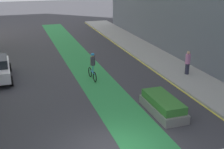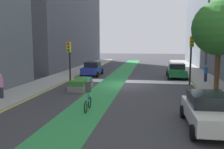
{
  "view_description": "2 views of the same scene",
  "coord_description": "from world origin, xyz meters",
  "px_view_note": "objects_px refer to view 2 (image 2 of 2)",
  "views": [
    {
      "loc": [
        -3.46,
        -10.06,
        7.13
      ],
      "look_at": [
        1.41,
        4.67,
        1.65
      ],
      "focal_mm": 49.26,
      "sensor_mm": 36.0,
      "label": 1
    },
    {
      "loc": [
        -2.17,
        21.46,
        3.85
      ],
      "look_at": [
        0.65,
        4.32,
        1.51
      ],
      "focal_mm": 38.61,
      "sensor_mm": 36.0,
      "label": 2
    }
  ],
  "objects_px": {
    "traffic_signal_near_left": "(191,51)",
    "median_planter": "(81,84)",
    "traffic_signal_near_right": "(69,54)",
    "street_tree_near": "(220,28)",
    "car_white_left_far": "(208,111)",
    "cyclist_in_lane": "(88,93)",
    "car_green_left_near": "(177,70)",
    "pedestrian_sidewalk_left_a": "(206,73)",
    "pedestrian_sidewalk_right_a": "(1,86)",
    "car_blue_right_near": "(92,69)"
  },
  "relations": [
    {
      "from": "traffic_signal_near_right",
      "to": "street_tree_near",
      "type": "xyz_separation_m",
      "value": [
        -12.54,
        2.35,
        2.15
      ]
    },
    {
      "from": "car_blue_right_near",
      "to": "traffic_signal_near_left",
      "type": "bearing_deg",
      "value": 155.44
    },
    {
      "from": "cyclist_in_lane",
      "to": "median_planter",
      "type": "height_order",
      "value": "cyclist_in_lane"
    },
    {
      "from": "traffic_signal_near_left",
      "to": "median_planter",
      "type": "height_order",
      "value": "traffic_signal_near_left"
    },
    {
      "from": "cyclist_in_lane",
      "to": "pedestrian_sidewalk_right_a",
      "type": "height_order",
      "value": "cyclist_in_lane"
    },
    {
      "from": "traffic_signal_near_left",
      "to": "median_planter",
      "type": "distance_m",
      "value": 10.16
    },
    {
      "from": "car_green_left_near",
      "to": "traffic_signal_near_right",
      "type": "bearing_deg",
      "value": 26.15
    },
    {
      "from": "car_blue_right_near",
      "to": "cyclist_in_lane",
      "type": "bearing_deg",
      "value": 102.99
    },
    {
      "from": "traffic_signal_near_left",
      "to": "car_blue_right_near",
      "type": "relative_size",
      "value": 1.03
    },
    {
      "from": "car_white_left_far",
      "to": "cyclist_in_lane",
      "type": "distance_m",
      "value": 6.39
    },
    {
      "from": "street_tree_near",
      "to": "pedestrian_sidewalk_left_a",
      "type": "bearing_deg",
      "value": -91.89
    },
    {
      "from": "traffic_signal_near_left",
      "to": "pedestrian_sidewalk_left_a",
      "type": "relative_size",
      "value": 2.78
    },
    {
      "from": "pedestrian_sidewalk_left_a",
      "to": "cyclist_in_lane",
      "type": "bearing_deg",
      "value": 51.2
    },
    {
      "from": "traffic_signal_near_left",
      "to": "car_blue_right_near",
      "type": "height_order",
      "value": "traffic_signal_near_left"
    },
    {
      "from": "car_green_left_near",
      "to": "pedestrian_sidewalk_right_a",
      "type": "xyz_separation_m",
      "value": [
        12.52,
        12.34,
        0.17
      ]
    },
    {
      "from": "traffic_signal_near_right",
      "to": "traffic_signal_near_left",
      "type": "relative_size",
      "value": 0.89
    },
    {
      "from": "traffic_signal_near_right",
      "to": "cyclist_in_lane",
      "type": "distance_m",
      "value": 9.69
    },
    {
      "from": "cyclist_in_lane",
      "to": "pedestrian_sidewalk_right_a",
      "type": "bearing_deg",
      "value": -11.84
    },
    {
      "from": "cyclist_in_lane",
      "to": "car_blue_right_near",
      "type": "bearing_deg",
      "value": -77.01
    },
    {
      "from": "traffic_signal_near_right",
      "to": "car_blue_right_near",
      "type": "distance_m",
      "value": 5.86
    },
    {
      "from": "pedestrian_sidewalk_right_a",
      "to": "street_tree_near",
      "type": "distance_m",
      "value": 16.04
    },
    {
      "from": "car_blue_right_near",
      "to": "pedestrian_sidewalk_left_a",
      "type": "xyz_separation_m",
      "value": [
        -11.85,
        3.39,
        0.14
      ]
    },
    {
      "from": "traffic_signal_near_left",
      "to": "pedestrian_sidewalk_left_a",
      "type": "xyz_separation_m",
      "value": [
        -1.61,
        -1.29,
        -2.11
      ]
    },
    {
      "from": "cyclist_in_lane",
      "to": "pedestrian_sidewalk_left_a",
      "type": "distance_m",
      "value": 13.72
    },
    {
      "from": "traffic_signal_near_left",
      "to": "pedestrian_sidewalk_right_a",
      "type": "distance_m",
      "value": 15.7
    },
    {
      "from": "median_planter",
      "to": "pedestrian_sidewalk_left_a",
      "type": "bearing_deg",
      "value": -155.73
    },
    {
      "from": "car_green_left_near",
      "to": "car_white_left_far",
      "type": "xyz_separation_m",
      "value": [
        0.13,
        15.62,
        0.0
      ]
    },
    {
      "from": "pedestrian_sidewalk_right_a",
      "to": "median_planter",
      "type": "distance_m",
      "value": 6.17
    },
    {
      "from": "pedestrian_sidewalk_left_a",
      "to": "traffic_signal_near_left",
      "type": "bearing_deg",
      "value": 38.7
    },
    {
      "from": "car_white_left_far",
      "to": "cyclist_in_lane",
      "type": "bearing_deg",
      "value": -17.82
    },
    {
      "from": "car_blue_right_near",
      "to": "cyclist_in_lane",
      "type": "distance_m",
      "value": 14.46
    },
    {
      "from": "car_blue_right_near",
      "to": "pedestrian_sidewalk_left_a",
      "type": "distance_m",
      "value": 12.33
    },
    {
      "from": "car_white_left_far",
      "to": "cyclist_in_lane",
      "type": "height_order",
      "value": "cyclist_in_lane"
    },
    {
      "from": "cyclist_in_lane",
      "to": "street_tree_near",
      "type": "relative_size",
      "value": 0.27
    },
    {
      "from": "car_white_left_far",
      "to": "pedestrian_sidewalk_right_a",
      "type": "relative_size",
      "value": 2.61
    },
    {
      "from": "car_blue_right_near",
      "to": "car_green_left_near",
      "type": "distance_m",
      "value": 9.47
    },
    {
      "from": "car_green_left_near",
      "to": "median_planter",
      "type": "bearing_deg",
      "value": 43.08
    },
    {
      "from": "traffic_signal_near_left",
      "to": "car_blue_right_near",
      "type": "xyz_separation_m",
      "value": [
        10.24,
        -4.68,
        -2.25
      ]
    },
    {
      "from": "traffic_signal_near_right",
      "to": "median_planter",
      "type": "xyz_separation_m",
      "value": [
        -1.93,
        2.77,
        -2.32
      ]
    },
    {
      "from": "traffic_signal_near_right",
      "to": "pedestrian_sidewalk_left_a",
      "type": "relative_size",
      "value": 2.47
    },
    {
      "from": "pedestrian_sidewalk_right_a",
      "to": "cyclist_in_lane",
      "type": "bearing_deg",
      "value": 168.16
    },
    {
      "from": "street_tree_near",
      "to": "median_planter",
      "type": "xyz_separation_m",
      "value": [
        10.61,
        0.41,
        -4.47
      ]
    },
    {
      "from": "car_green_left_near",
      "to": "pedestrian_sidewalk_right_a",
      "type": "distance_m",
      "value": 17.58
    },
    {
      "from": "car_blue_right_near",
      "to": "car_green_left_near",
      "type": "relative_size",
      "value": 1.01
    },
    {
      "from": "car_green_left_near",
      "to": "median_planter",
      "type": "relative_size",
      "value": 1.34
    },
    {
      "from": "car_blue_right_near",
      "to": "car_white_left_far",
      "type": "bearing_deg",
      "value": 120.19
    },
    {
      "from": "traffic_signal_near_left",
      "to": "car_green_left_near",
      "type": "relative_size",
      "value": 1.03
    },
    {
      "from": "traffic_signal_near_right",
      "to": "car_green_left_near",
      "type": "distance_m",
      "value": 11.63
    },
    {
      "from": "car_white_left_far",
      "to": "pedestrian_sidewalk_right_a",
      "type": "distance_m",
      "value": 12.81
    },
    {
      "from": "car_blue_right_near",
      "to": "pedestrian_sidewalk_left_a",
      "type": "relative_size",
      "value": 2.71
    }
  ]
}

